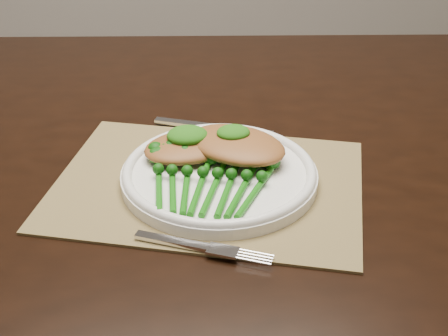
{
  "coord_description": "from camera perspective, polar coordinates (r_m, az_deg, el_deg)",
  "views": [
    {
      "loc": [
        -0.04,
        -0.99,
        1.21
      ],
      "look_at": [
        0.05,
        -0.28,
        0.78
      ],
      "focal_mm": 50.0,
      "sensor_mm": 36.0,
      "label": 1
    }
  ],
  "objects": [
    {
      "name": "dinner_plate",
      "position": [
        0.84,
        -0.44,
        -0.5
      ],
      "size": [
        0.27,
        0.27,
        0.02
      ],
      "color": "white",
      "rests_on": "placemat"
    },
    {
      "name": "fork",
      "position": [
        0.72,
        -1.14,
        -7.39
      ],
      "size": [
        0.16,
        0.08,
        0.01
      ],
      "rotation": [
        0.0,
        0.0,
        -0.43
      ],
      "color": "silver",
      "rests_on": "placemat"
    },
    {
      "name": "chicken_fillet_left",
      "position": [
        0.88,
        -3.14,
        2.0
      ],
      "size": [
        0.15,
        0.12,
        0.03
      ],
      "primitive_type": "ellipsoid",
      "rotation": [
        0.0,
        0.0,
        0.27
      ],
      "color": "#955B2B",
      "rests_on": "dinner_plate"
    },
    {
      "name": "pesto_dollop_left",
      "position": [
        0.87,
        -3.37,
        3.01
      ],
      "size": [
        0.06,
        0.05,
        0.02
      ],
      "primitive_type": "ellipsoid",
      "color": "#154E0B",
      "rests_on": "chicken_fillet_left"
    },
    {
      "name": "pesto_dollop_right",
      "position": [
        0.86,
        0.86,
        3.27
      ],
      "size": [
        0.05,
        0.04,
        0.02
      ],
      "primitive_type": "ellipsoid",
      "color": "#154E0B",
      "rests_on": "chicken_fillet_right"
    },
    {
      "name": "chicken_fillet_right",
      "position": [
        0.86,
        1.16,
        2.16
      ],
      "size": [
        0.17,
        0.17,
        0.03
      ],
      "primitive_type": "ellipsoid",
      "rotation": [
        0.0,
        0.0,
        -0.7
      ],
      "color": "#955B2B",
      "rests_on": "dinner_plate"
    },
    {
      "name": "dining_table",
      "position": [
        1.2,
        -1.8,
        -12.53
      ],
      "size": [
        1.69,
        1.08,
        0.75
      ],
      "rotation": [
        0.0,
        0.0,
        -0.11
      ],
      "color": "black",
      "rests_on": "ground"
    },
    {
      "name": "broccolini_bundle",
      "position": [
        0.8,
        -1.55,
        -1.67
      ],
      "size": [
        0.19,
        0.2,
        0.04
      ],
      "rotation": [
        0.0,
        0.0,
        -0.27
      ],
      "color": "#13640D",
      "rests_on": "dinner_plate"
    },
    {
      "name": "knife",
      "position": [
        0.99,
        -2.06,
        3.9
      ],
      "size": [
        0.18,
        0.09,
        0.01
      ],
      "rotation": [
        0.0,
        0.0,
        -0.39
      ],
      "color": "silver",
      "rests_on": "placemat"
    },
    {
      "name": "placemat",
      "position": [
        0.85,
        -1.46,
        -1.46
      ],
      "size": [
        0.48,
        0.41,
        0.0
      ],
      "primitive_type": "cube",
      "rotation": [
        0.0,
        0.0,
        -0.31
      ],
      "color": "olive",
      "rests_on": "dining_table"
    }
  ]
}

